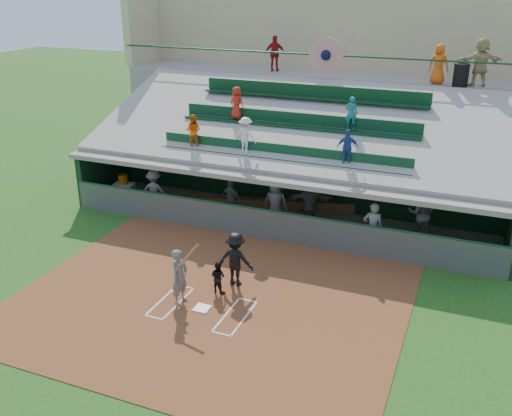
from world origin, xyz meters
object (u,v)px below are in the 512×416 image
at_px(batter_at_plate, 180,277).
at_px(trash_bin, 461,75).
at_px(white_table, 124,192).
at_px(catcher, 218,277).
at_px(water_cooler, 123,179).
at_px(home_plate, 202,308).

height_order(batter_at_plate, trash_bin, trash_bin).
xyz_separation_m(white_table, trash_bin, (12.33, 5.96, 4.65)).
height_order(catcher, white_table, catcher).
height_order(white_table, water_cooler, water_cooler).
height_order(water_cooler, trash_bin, trash_bin).
height_order(batter_at_plate, catcher, batter_at_plate).
distance_m(home_plate, water_cooler, 9.37).
distance_m(home_plate, white_table, 9.26).
distance_m(white_table, trash_bin, 14.46).
xyz_separation_m(home_plate, catcher, (0.02, 1.02, 0.48)).
bearing_deg(home_plate, water_cooler, 137.33).
distance_m(batter_at_plate, catcher, 1.25).
relative_size(batter_at_plate, trash_bin, 2.18).
xyz_separation_m(batter_at_plate, trash_bin, (6.22, 12.14, 4.18)).
xyz_separation_m(batter_at_plate, water_cooler, (-6.15, 6.25, 0.08)).
bearing_deg(home_plate, batter_at_plate, 174.22).
xyz_separation_m(batter_at_plate, white_table, (-6.11, 6.18, -0.47)).
relative_size(batter_at_plate, catcher, 1.98).
bearing_deg(home_plate, white_table, 137.48).
bearing_deg(batter_at_plate, water_cooler, 134.56).
distance_m(batter_at_plate, trash_bin, 14.26).
bearing_deg(home_plate, catcher, 88.80).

